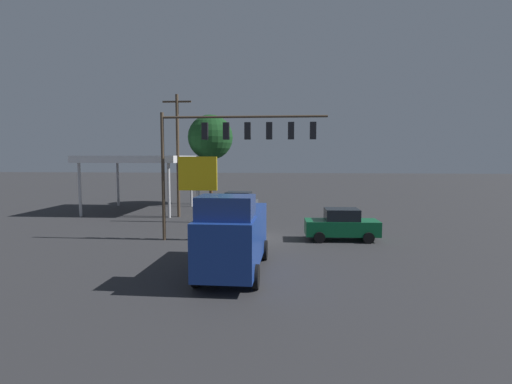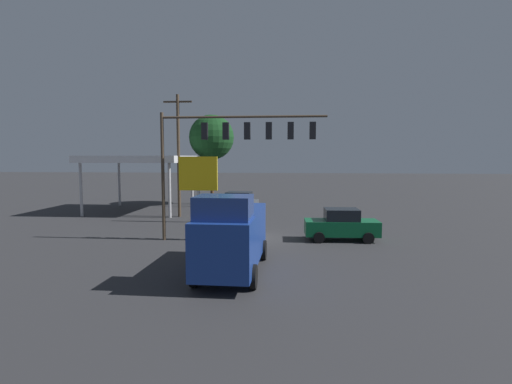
# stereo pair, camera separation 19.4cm
# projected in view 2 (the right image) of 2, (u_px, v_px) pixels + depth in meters

# --- Properties ---
(ground_plane) EXTENTS (200.00, 200.00, 0.00)m
(ground_plane) POSITION_uv_depth(u_px,v_px,m) (253.00, 238.00, 24.90)
(ground_plane) COLOR #2D2D30
(traffic_signal_assembly) EXTENTS (9.86, 0.43, 7.69)m
(traffic_signal_assembly) POSITION_uv_depth(u_px,v_px,m) (233.00, 140.00, 23.50)
(traffic_signal_assembly) COLOR #473828
(traffic_signal_assembly) RESTS_ON ground
(utility_pole) EXTENTS (2.40, 0.26, 10.20)m
(utility_pole) POSITION_uv_depth(u_px,v_px,m) (178.00, 153.00, 33.33)
(utility_pole) COLOR #473828
(utility_pole) RESTS_ON ground
(gas_station_canopy) EXTENTS (8.89, 8.80, 5.15)m
(gas_station_canopy) POSITION_uv_depth(u_px,v_px,m) (141.00, 160.00, 36.94)
(gas_station_canopy) COLOR silver
(gas_station_canopy) RESTS_ON ground
(price_sign) EXTENTS (2.98, 0.27, 5.08)m
(price_sign) POSITION_uv_depth(u_px,v_px,m) (198.00, 176.00, 30.57)
(price_sign) COLOR #B7B7BC
(price_sign) RESTS_ON ground
(delivery_truck) EXTENTS (2.66, 6.84, 3.58)m
(delivery_truck) POSITION_uv_depth(u_px,v_px,m) (232.00, 235.00, 17.29)
(delivery_truck) COLOR navy
(delivery_truck) RESTS_ON ground
(sedan_waiting) EXTENTS (4.46, 2.18, 1.93)m
(sedan_waiting) POSITION_uv_depth(u_px,v_px,m) (341.00, 225.00, 24.17)
(sedan_waiting) COLOR #0C592D
(sedan_waiting) RESTS_ON ground
(pickup_parked) EXTENTS (2.53, 5.32, 2.40)m
(pickup_parked) POSITION_uv_depth(u_px,v_px,m) (241.00, 208.00, 31.12)
(pickup_parked) COLOR #474C51
(pickup_parked) RESTS_ON ground
(street_tree) EXTENTS (4.73, 4.73, 9.48)m
(street_tree) POSITION_uv_depth(u_px,v_px,m) (212.00, 137.00, 42.06)
(street_tree) COLOR #4C331E
(street_tree) RESTS_ON ground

